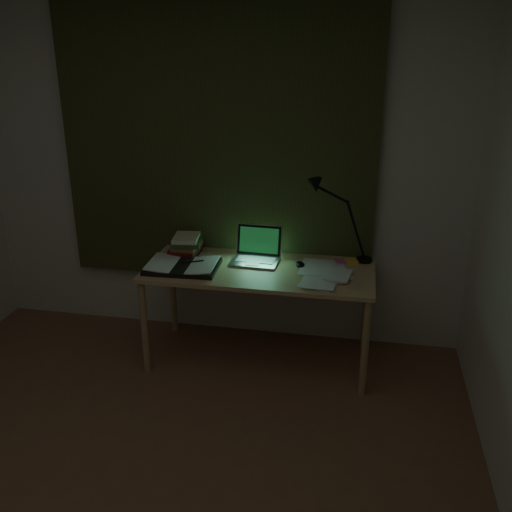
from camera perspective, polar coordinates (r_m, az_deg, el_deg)
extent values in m
cube|color=silver|center=(4.05, -3.83, 8.73)|extent=(3.50, 0.00, 2.50)
cube|color=#30361B|center=(3.97, -4.05, 11.42)|extent=(2.20, 0.06, 2.00)
ellipsoid|color=black|center=(3.79, 4.41, -0.85)|extent=(0.08, 0.11, 0.04)
cube|color=yellow|center=(3.91, 9.48, -0.51)|extent=(0.11, 0.11, 0.02)
cube|color=pink|center=(3.89, 8.50, -0.55)|extent=(0.10, 0.10, 0.02)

